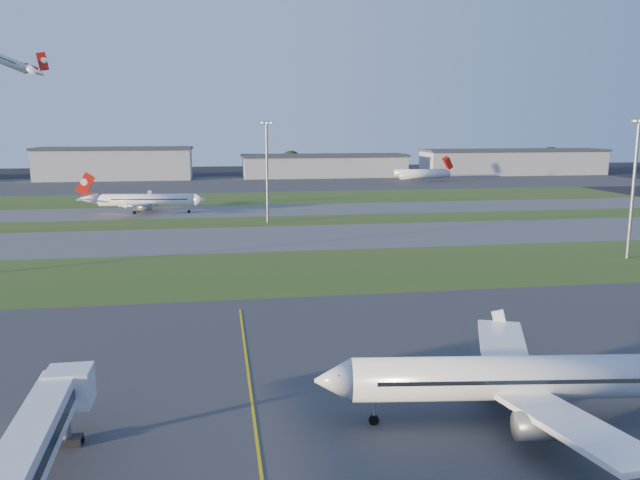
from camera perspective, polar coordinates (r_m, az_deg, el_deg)
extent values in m
plane|color=black|center=(57.10, -11.39, -15.08)|extent=(700.00, 700.00, 0.00)
cube|color=#333335|center=(57.10, -11.39, -15.07)|extent=(300.00, 70.00, 0.01)
cube|color=#34531B|center=(106.47, -10.45, -3.08)|extent=(300.00, 34.00, 0.01)
cube|color=#515154|center=(138.80, -10.21, 0.03)|extent=(300.00, 32.00, 0.01)
cube|color=#34531B|center=(163.47, -10.10, 1.56)|extent=(300.00, 18.00, 0.01)
cube|color=#515154|center=(185.25, -10.02, 2.58)|extent=(300.00, 26.00, 0.01)
cube|color=#34531B|center=(218.01, -9.93, 3.71)|extent=(300.00, 40.00, 0.01)
cube|color=#333335|center=(277.71, -9.83, 5.09)|extent=(400.00, 80.00, 0.01)
cube|color=gold|center=(57.10, -6.19, -14.93)|extent=(0.25, 60.00, 0.02)
cube|color=white|center=(44.49, -25.60, -17.87)|extent=(3.44, 24.08, 2.60)
cube|color=black|center=(44.49, -25.60, -17.87)|extent=(3.59, 24.08, 0.80)
cube|color=white|center=(54.41, -21.92, -12.36)|extent=(3.40, 3.00, 3.00)
cylinder|color=gray|center=(53.67, -22.19, -15.50)|extent=(0.70, 0.70, 3.20)
cube|color=black|center=(54.21, -22.10, -16.69)|extent=(2.20, 1.20, 0.70)
cylinder|color=white|center=(55.09, 18.04, -11.87)|extent=(28.51, 7.10, 3.58)
cube|color=white|center=(49.26, 22.17, -15.46)|extent=(5.89, 14.54, 1.46)
cube|color=white|center=(62.19, 16.45, -9.67)|extent=(9.07, 14.72, 1.46)
cylinder|color=slate|center=(50.88, 19.60, -15.73)|extent=(4.20, 2.65, 2.17)
cylinder|color=slate|center=(60.28, 15.73, -11.34)|extent=(4.20, 2.65, 2.17)
cylinder|color=white|center=(185.59, -15.52, 3.56)|extent=(27.42, 6.82, 3.45)
cube|color=red|center=(189.88, -20.67, 4.82)|extent=(5.88, 1.05, 6.86)
cube|color=white|center=(192.86, -15.29, 3.67)|extent=(5.67, 13.99, 1.40)
cube|color=white|center=(178.86, -16.33, 3.13)|extent=(8.72, 14.16, 1.40)
cylinder|color=slate|center=(190.73, -15.01, 3.31)|extent=(4.04, 2.55, 2.09)
cylinder|color=slate|center=(180.57, -15.74, 2.90)|extent=(4.04, 2.55, 2.09)
cube|color=red|center=(265.79, -24.27, 16.27)|extent=(6.27, 1.44, 7.36)
cylinder|color=white|center=(286.08, 9.58, 5.89)|extent=(25.86, 10.34, 3.20)
cube|color=red|center=(293.42, 11.70, 6.86)|extent=(5.05, 1.74, 6.16)
cylinder|color=white|center=(301.22, 9.18, 6.11)|extent=(26.06, 3.78, 3.20)
cube|color=red|center=(305.55, 11.52, 7.00)|extent=(5.18, 0.42, 6.16)
cylinder|color=gray|center=(160.56, -4.86, 6.02)|extent=(0.60, 0.60, 25.00)
cube|color=gray|center=(160.13, -4.93, 10.63)|extent=(3.20, 0.50, 0.80)
cube|color=#FFF2CC|center=(160.13, -4.93, 10.63)|extent=(2.80, 0.70, 0.35)
cylinder|color=gray|center=(128.72, 26.70, 3.93)|extent=(0.60, 0.60, 25.00)
cube|color=gray|center=(128.19, 27.17, 9.66)|extent=(3.20, 0.50, 0.80)
cube|color=#FFF2CC|center=(128.19, 27.17, 9.66)|extent=(2.80, 0.70, 0.35)
cube|color=#9A9CA1|center=(310.79, -18.21, 6.56)|extent=(70.00, 22.00, 14.00)
cube|color=#383A3F|center=(310.46, -18.29, 7.96)|extent=(71.40, 23.00, 1.20)
cube|color=#9A9CA1|center=(311.69, 0.41, 6.71)|extent=(80.00, 22.00, 10.00)
cube|color=#383A3F|center=(311.39, 0.41, 7.74)|extent=(81.60, 23.00, 1.20)
cube|color=#9A9CA1|center=(342.92, 17.24, 6.74)|extent=(95.00, 22.00, 12.00)
cube|color=#383A3F|center=(342.63, 17.29, 7.84)|extent=(96.90, 23.00, 1.20)
cylinder|color=black|center=(319.23, -13.40, 5.94)|extent=(1.00, 1.00, 3.60)
sphere|color=black|center=(318.98, -13.43, 6.67)|extent=(9.90, 9.90, 9.90)
cylinder|color=black|center=(323.58, -2.65, 6.31)|extent=(1.00, 1.00, 4.20)
sphere|color=black|center=(323.29, -2.65, 7.15)|extent=(11.55, 11.55, 11.55)
cylinder|color=black|center=(338.63, 10.18, 6.31)|extent=(1.00, 1.00, 3.80)
sphere|color=black|center=(338.38, 10.20, 7.03)|extent=(10.45, 10.45, 10.45)
cylinder|color=black|center=(371.29, 20.28, 6.23)|extent=(1.00, 1.00, 4.60)
sphere|color=black|center=(371.02, 20.33, 7.03)|extent=(12.65, 12.65, 12.65)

